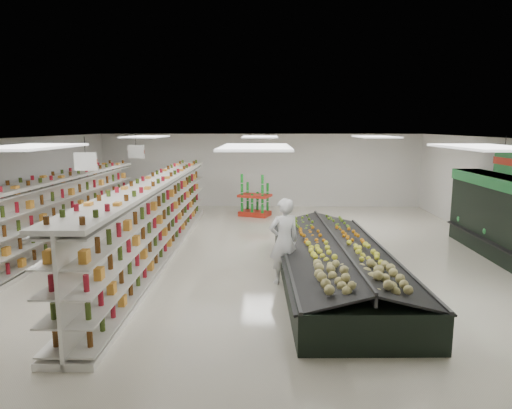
{
  "coord_description": "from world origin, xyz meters",
  "views": [
    {
      "loc": [
        0.16,
        -12.02,
        3.52
      ],
      "look_at": [
        -0.08,
        0.97,
        1.29
      ],
      "focal_mm": 32.0,
      "sensor_mm": 36.0,
      "label": 1
    }
  ],
  "objects_px": {
    "gondola_center": "(157,221)",
    "shopper_main": "(284,241)",
    "produce_island": "(335,262)",
    "soda_endcap": "(255,197)",
    "gondola_left": "(45,221)",
    "shopper_background": "(174,200)"
  },
  "relations": [
    {
      "from": "gondola_center",
      "to": "shopper_main",
      "type": "distance_m",
      "value": 4.01
    },
    {
      "from": "produce_island",
      "to": "gondola_center",
      "type": "bearing_deg",
      "value": 155.15
    },
    {
      "from": "produce_island",
      "to": "soda_endcap",
      "type": "height_order",
      "value": "soda_endcap"
    },
    {
      "from": "gondola_left",
      "to": "shopper_background",
      "type": "xyz_separation_m",
      "value": [
        2.79,
        3.8,
        -0.04
      ]
    },
    {
      "from": "shopper_main",
      "to": "gondola_center",
      "type": "bearing_deg",
      "value": -52.15
    },
    {
      "from": "produce_island",
      "to": "soda_endcap",
      "type": "bearing_deg",
      "value": 104.29
    },
    {
      "from": "gondola_left",
      "to": "soda_endcap",
      "type": "bearing_deg",
      "value": 47.53
    },
    {
      "from": "soda_endcap",
      "to": "shopper_background",
      "type": "xyz_separation_m",
      "value": [
        -2.85,
        -1.92,
        0.18
      ]
    },
    {
      "from": "gondola_center",
      "to": "soda_endcap",
      "type": "relative_size",
      "value": 7.94
    },
    {
      "from": "shopper_main",
      "to": "shopper_background",
      "type": "xyz_separation_m",
      "value": [
        -3.67,
        5.97,
        -0.06
      ]
    },
    {
      "from": "shopper_background",
      "to": "produce_island",
      "type": "bearing_deg",
      "value": -116.74
    },
    {
      "from": "soda_endcap",
      "to": "shopper_background",
      "type": "height_order",
      "value": "shopper_background"
    },
    {
      "from": "soda_endcap",
      "to": "shopper_main",
      "type": "height_order",
      "value": "shopper_main"
    },
    {
      "from": "gondola_center",
      "to": "shopper_main",
      "type": "height_order",
      "value": "gondola_center"
    },
    {
      "from": "soda_endcap",
      "to": "shopper_background",
      "type": "relative_size",
      "value": 0.83
    },
    {
      "from": "soda_endcap",
      "to": "shopper_main",
      "type": "bearing_deg",
      "value": -84.03
    },
    {
      "from": "gondola_left",
      "to": "shopper_background",
      "type": "bearing_deg",
      "value": 55.85
    },
    {
      "from": "gondola_left",
      "to": "produce_island",
      "type": "distance_m",
      "value": 7.93
    },
    {
      "from": "produce_island",
      "to": "shopper_background",
      "type": "bearing_deg",
      "value": 129.3
    },
    {
      "from": "gondola_center",
      "to": "produce_island",
      "type": "distance_m",
      "value": 5.03
    },
    {
      "from": "produce_island",
      "to": "shopper_background",
      "type": "xyz_separation_m",
      "value": [
        -4.84,
        5.91,
        0.45
      ]
    },
    {
      "from": "gondola_center",
      "to": "shopper_background",
      "type": "xyz_separation_m",
      "value": [
        -0.29,
        3.81,
        -0.04
      ]
    }
  ]
}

